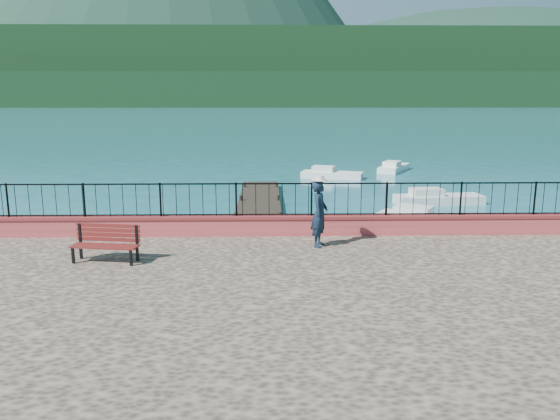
{
  "coord_description": "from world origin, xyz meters",
  "views": [
    {
      "loc": [
        -1.57,
        -11.93,
        5.19
      ],
      "look_at": [
        -1.26,
        2.0,
        2.3
      ],
      "focal_mm": 35.0,
      "sensor_mm": 36.0,
      "label": 1
    }
  ],
  "objects_px": {
    "boat_1": "(428,217)",
    "boat_2": "(439,196)",
    "boat_5": "(394,166)",
    "park_bench": "(106,251)",
    "boat_0": "(206,235)",
    "person": "(320,214)",
    "boat_4": "(332,172)"
  },
  "relations": [
    {
      "from": "boat_1",
      "to": "boat_4",
      "type": "bearing_deg",
      "value": 132.28
    },
    {
      "from": "boat_1",
      "to": "boat_5",
      "type": "relative_size",
      "value": 1.07
    },
    {
      "from": "boat_4",
      "to": "boat_1",
      "type": "bearing_deg",
      "value": -62.31
    },
    {
      "from": "boat_1",
      "to": "boat_2",
      "type": "height_order",
      "value": "same"
    },
    {
      "from": "boat_2",
      "to": "boat_5",
      "type": "height_order",
      "value": "same"
    },
    {
      "from": "park_bench",
      "to": "boat_5",
      "type": "bearing_deg",
      "value": 71.56
    },
    {
      "from": "boat_2",
      "to": "boat_5",
      "type": "xyz_separation_m",
      "value": [
        0.54,
        12.15,
        0.0
      ]
    },
    {
      "from": "person",
      "to": "boat_5",
      "type": "xyz_separation_m",
      "value": [
        7.64,
        24.23,
        -1.71
      ]
    },
    {
      "from": "boat_2",
      "to": "park_bench",
      "type": "bearing_deg",
      "value": -138.41
    },
    {
      "from": "boat_0",
      "to": "boat_5",
      "type": "xyz_separation_m",
      "value": [
        11.22,
        19.77,
        0.0
      ]
    },
    {
      "from": "park_bench",
      "to": "person",
      "type": "xyz_separation_m",
      "value": [
        5.39,
        1.33,
        0.63
      ]
    },
    {
      "from": "person",
      "to": "boat_4",
      "type": "distance_m",
      "value": 21.14
    },
    {
      "from": "park_bench",
      "to": "boat_2",
      "type": "distance_m",
      "value": 18.36
    },
    {
      "from": "park_bench",
      "to": "boat_1",
      "type": "relative_size",
      "value": 0.41
    },
    {
      "from": "park_bench",
      "to": "boat_1",
      "type": "distance_m",
      "value": 13.65
    },
    {
      "from": "park_bench",
      "to": "person",
      "type": "relative_size",
      "value": 0.94
    },
    {
      "from": "boat_5",
      "to": "boat_1",
      "type": "bearing_deg",
      "value": -159.19
    },
    {
      "from": "boat_2",
      "to": "boat_4",
      "type": "height_order",
      "value": "same"
    },
    {
      "from": "person",
      "to": "boat_4",
      "type": "relative_size",
      "value": 0.46
    },
    {
      "from": "boat_1",
      "to": "park_bench",
      "type": "bearing_deg",
      "value": -108.37
    },
    {
      "from": "boat_0",
      "to": "boat_2",
      "type": "distance_m",
      "value": 13.12
    },
    {
      "from": "person",
      "to": "boat_1",
      "type": "distance_m",
      "value": 9.07
    },
    {
      "from": "boat_1",
      "to": "boat_5",
      "type": "height_order",
      "value": "same"
    },
    {
      "from": "park_bench",
      "to": "person",
      "type": "height_order",
      "value": "person"
    },
    {
      "from": "person",
      "to": "boat_4",
      "type": "xyz_separation_m",
      "value": [
        2.8,
        20.89,
        -1.71
      ]
    },
    {
      "from": "park_bench",
      "to": "boat_2",
      "type": "xyz_separation_m",
      "value": [
        12.48,
        13.42,
        -1.08
      ]
    },
    {
      "from": "boat_2",
      "to": "boat_5",
      "type": "bearing_deg",
      "value": 81.96
    },
    {
      "from": "boat_0",
      "to": "boat_4",
      "type": "height_order",
      "value": "same"
    },
    {
      "from": "boat_2",
      "to": "boat_5",
      "type": "relative_size",
      "value": 1.12
    },
    {
      "from": "person",
      "to": "boat_2",
      "type": "height_order",
      "value": "person"
    },
    {
      "from": "person",
      "to": "boat_5",
      "type": "relative_size",
      "value": 0.47
    },
    {
      "from": "person",
      "to": "boat_4",
      "type": "bearing_deg",
      "value": 9.7
    }
  ]
}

